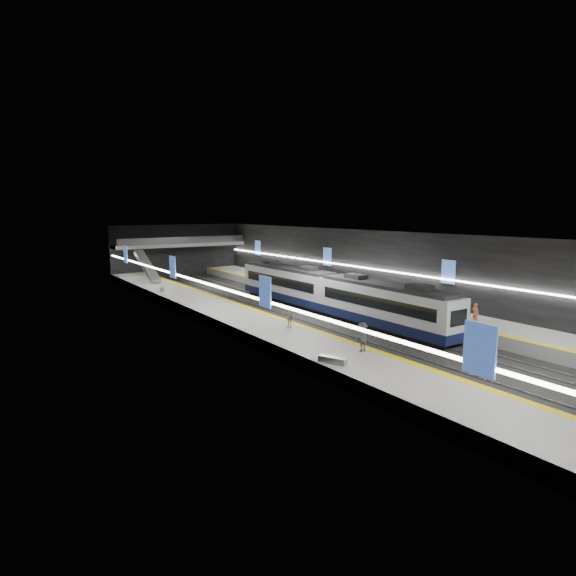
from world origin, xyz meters
TOP-DOWN VIEW (x-y plane):
  - ground at (0.00, 0.00)m, footprint 70.00×70.00m
  - ceiling at (0.00, 0.00)m, footprint 20.00×70.00m
  - wall_left at (-10.00, 0.00)m, footprint 0.04×70.00m
  - wall_right at (10.00, 0.00)m, footprint 0.04×70.00m
  - wall_back at (0.00, 35.00)m, footprint 20.00×0.04m
  - platform_left at (-7.50, 0.00)m, footprint 5.00×70.00m
  - tile_surface_left at (-7.50, 0.00)m, footprint 5.00×70.00m
  - tactile_strip_left at (-5.30, 0.00)m, footprint 0.60×70.00m
  - platform_right at (7.50, 0.00)m, footprint 5.00×70.00m
  - tile_surface_right at (7.50, 0.00)m, footprint 5.00×70.00m
  - tactile_strip_right at (5.30, 0.00)m, footprint 0.60×70.00m
  - rails at (-0.00, 0.00)m, footprint 6.52×70.00m
  - train at (2.50, 0.18)m, footprint 2.69×30.05m
  - ad_posters at (-0.00, 1.00)m, footprint 19.94×53.50m
  - cove_light_left at (-9.80, 0.00)m, footprint 0.25×68.60m
  - cove_light_right at (9.80, 0.00)m, footprint 0.25×68.60m
  - mezzanine_bridge at (0.00, 32.93)m, footprint 20.00×3.00m
  - escalator at (-7.50, 26.00)m, footprint 1.20×7.50m
  - bench_left_near at (-9.31, -14.80)m, footprint 1.14×1.81m
  - bench_left_far at (-8.78, 16.81)m, footprint 0.91×1.67m
  - bench_right_far at (9.50, 12.96)m, footprint 0.75×1.71m
  - passenger_right_a at (7.14, -13.01)m, footprint 0.40×0.60m
  - passenger_left_a at (-6.49, -5.95)m, footprint 0.73×0.99m
  - passenger_left_b at (-6.13, -13.92)m, footprint 1.36×0.92m

SIDE VIEW (x-z plane):
  - ground at x=0.00m, z-range 0.00..0.00m
  - rails at x=0.00m, z-range 0.00..0.12m
  - platform_left at x=-7.50m, z-range 0.00..1.00m
  - platform_right at x=7.50m, z-range 0.00..1.00m
  - tile_surface_left at x=-7.50m, z-range 1.00..1.02m
  - tile_surface_right at x=7.50m, z-range 1.00..1.02m
  - tactile_strip_left at x=-5.30m, z-range 1.01..1.03m
  - tactile_strip_right at x=5.30m, z-range 1.01..1.03m
  - bench_left_far at x=-8.78m, z-range 1.00..1.39m
  - bench_right_far at x=9.50m, z-range 1.00..1.40m
  - bench_left_near at x=-9.31m, z-range 1.00..1.43m
  - passenger_left_a at x=-6.49m, z-range 1.00..2.56m
  - passenger_right_a at x=7.14m, z-range 1.00..2.63m
  - passenger_left_b at x=-6.13m, z-range 1.00..2.94m
  - train at x=2.50m, z-range 0.40..4.00m
  - escalator at x=-7.50m, z-range 0.94..4.86m
  - cove_light_left at x=-9.80m, z-range 3.74..3.86m
  - cove_light_right at x=9.80m, z-range 3.74..3.86m
  - wall_left at x=-10.00m, z-range 0.00..8.00m
  - wall_right at x=10.00m, z-range 0.00..8.00m
  - wall_back at x=0.00m, z-range 0.00..8.00m
  - ad_posters at x=0.00m, z-range 3.40..5.60m
  - mezzanine_bridge at x=0.00m, z-range 4.29..5.79m
  - ceiling at x=0.00m, z-range 7.98..8.02m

